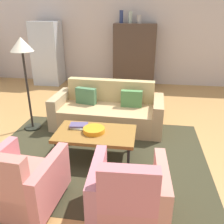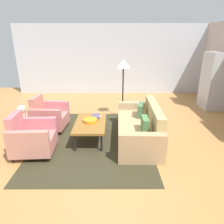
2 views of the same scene
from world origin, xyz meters
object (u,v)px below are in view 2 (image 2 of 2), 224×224
(dog, at_px, (21,110))
(coffee_table, at_px, (90,124))
(book_stack, at_px, (96,117))
(floor_lamp, at_px, (123,69))
(armchair_right, at_px, (31,138))
(refrigerator, at_px, (215,81))
(couch, at_px, (141,128))
(fruit_bowl, at_px, (90,121))
(armchair_left, at_px, (48,117))

(dog, bearing_deg, coffee_table, 47.42)
(book_stack, distance_m, floor_lamp, 1.67)
(coffee_table, distance_m, armchair_right, 1.31)
(refrigerator, height_order, dog, refrigerator)
(couch, relative_size, armchair_right, 2.42)
(fruit_bowl, height_order, refrigerator, refrigerator)
(book_stack, height_order, dog, book_stack)
(couch, height_order, book_stack, couch)
(refrigerator, distance_m, dog, 6.17)
(fruit_bowl, distance_m, refrigerator, 4.57)
(coffee_table, relative_size, armchair_right, 1.36)
(couch, relative_size, fruit_bowl, 6.50)
(armchair_right, distance_m, refrigerator, 5.89)
(book_stack, bearing_deg, coffee_table, -22.72)
(coffee_table, xyz_separation_m, refrigerator, (-2.32, 3.92, 0.52))
(couch, height_order, armchair_right, armchair_right)
(refrigerator, relative_size, dog, 2.64)
(fruit_bowl, bearing_deg, armchair_left, -116.62)
(floor_lamp, bearing_deg, refrigerator, 105.74)
(dog, bearing_deg, armchair_right, 14.78)
(coffee_table, bearing_deg, fruit_bowl, -180.00)
(fruit_bowl, distance_m, book_stack, 0.29)
(coffee_table, relative_size, fruit_bowl, 3.67)
(coffee_table, height_order, refrigerator, refrigerator)
(couch, height_order, coffee_table, couch)
(coffee_table, distance_m, armchair_left, 1.32)
(book_stack, bearing_deg, fruit_bowl, -24.25)
(armchair_left, distance_m, dog, 1.12)
(couch, distance_m, coffee_table, 1.19)
(couch, bearing_deg, armchair_right, 106.14)
(armchair_right, xyz_separation_m, floor_lamp, (-2.05, 1.99, 1.10))
(armchair_right, distance_m, fruit_bowl, 1.33)
(floor_lamp, bearing_deg, coffee_table, -29.70)
(armchair_left, bearing_deg, armchair_right, 4.22)
(coffee_table, height_order, book_stack, book_stack)
(armchair_left, distance_m, floor_lamp, 2.42)
(refrigerator, xyz_separation_m, floor_lamp, (0.87, -3.10, 0.52))
(armchair_left, height_order, book_stack, armchair_left)
(fruit_bowl, bearing_deg, coffee_table, 0.00)
(coffee_table, bearing_deg, book_stack, 157.28)
(coffee_table, distance_m, fruit_bowl, 0.08)
(refrigerator, bearing_deg, couch, -49.69)
(fruit_bowl, relative_size, refrigerator, 0.18)
(armchair_left, bearing_deg, fruit_bowl, 67.60)
(couch, xyz_separation_m, book_stack, (-0.29, -1.07, 0.18))
(armchair_right, relative_size, dog, 1.26)
(armchair_right, relative_size, floor_lamp, 0.51)
(armchair_left, xyz_separation_m, fruit_bowl, (0.58, 1.17, 0.13))
(armchair_left, bearing_deg, dog, -118.11)
(armchair_right, xyz_separation_m, fruit_bowl, (-0.62, 1.17, 0.13))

